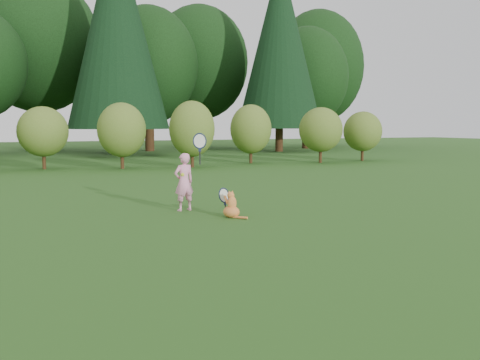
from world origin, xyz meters
name	(u,v)px	position (x,y,z in m)	size (l,w,h in m)	color
ground	(247,224)	(0.00, 0.00, 0.00)	(100.00, 100.00, 0.00)	#204A15
shrub_row	(117,133)	(0.00, 13.00, 1.40)	(28.00, 3.00, 2.80)	#566920
woodland_backdrop	(83,21)	(0.00, 23.00, 7.50)	(48.00, 10.00, 15.00)	black
child	(184,181)	(-0.57, 1.87, 0.62)	(0.68, 0.43, 1.76)	#FF98C4
cat	(231,204)	(0.01, 0.79, 0.26)	(0.41, 0.70, 0.69)	orange
tennis_ball	(183,175)	(-1.08, 0.28, 0.89)	(0.06, 0.06, 0.06)	#B8E51A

